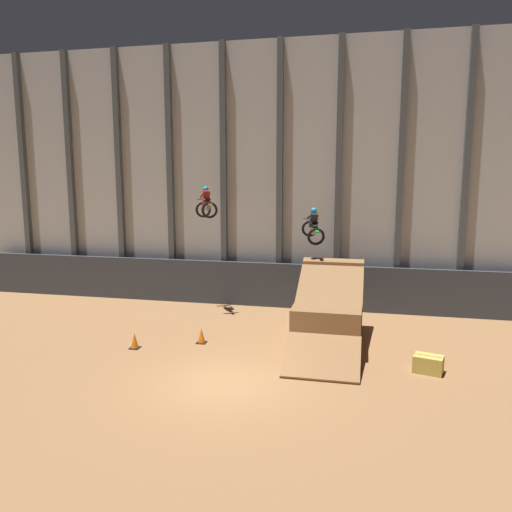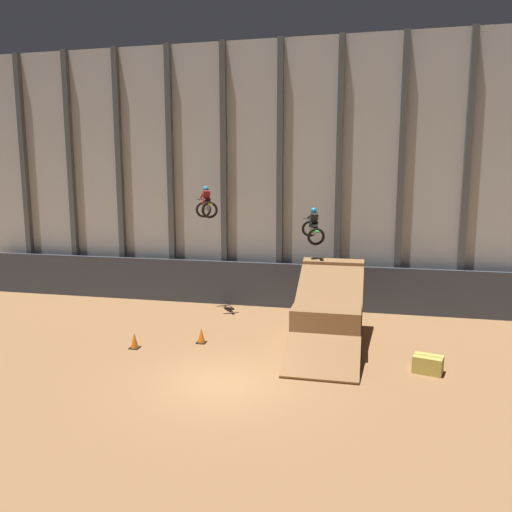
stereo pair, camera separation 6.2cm
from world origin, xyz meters
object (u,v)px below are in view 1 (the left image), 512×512
Objects in this scene: traffic_cone_near_ramp at (201,336)px; traffic_cone_arena_edge at (135,341)px; rider_bike_left_air at (206,205)px; rider_bike_right_air at (313,227)px; hay_bale_trackside at (428,364)px; dirt_ramp at (329,315)px.

traffic_cone_near_ramp is 2.46m from traffic_cone_arena_edge.
rider_bike_right_air is at bearing -37.07° from rider_bike_left_air.
rider_bike_right_air is 1.81× the size of hay_bale_trackside.
hay_bale_trackside is at bearing -8.25° from traffic_cone_near_ramp.
traffic_cone_near_ramp is (-4.69, -1.34, -0.72)m from dirt_ramp.
rider_bike_left_air reaches higher than traffic_cone_near_ramp.
hay_bale_trackside is (9.20, -5.53, -4.68)m from rider_bike_left_air.
dirt_ramp is 3.22× the size of rider_bike_right_air.
rider_bike_right_air is (-0.92, 2.40, 3.11)m from dirt_ramp.
traffic_cone_arena_edge is 0.56× the size of hay_bale_trackside.
hay_bale_trackside is at bearing -0.40° from traffic_cone_arena_edge.
dirt_ramp is 5.81× the size of hay_bale_trackside.
traffic_cone_near_ramp is at bearing -152.24° from rider_bike_right_air.
traffic_cone_arena_edge is at bearing -130.75° from rider_bike_left_air.
rider_bike_right_air reaches higher than dirt_ramp.
traffic_cone_arena_edge is at bearing 179.60° from hay_bale_trackside.
traffic_cone_near_ramp is (-3.76, -3.74, -3.83)m from rider_bike_right_air.
rider_bike_left_air is at bearing 104.86° from traffic_cone_near_ramp.
rider_bike_right_air reaches higher than traffic_cone_near_ramp.
traffic_cone_arena_edge is (-5.97, -4.84, -3.83)m from rider_bike_right_air.
rider_bike_left_air reaches higher than hay_bale_trackside.
rider_bike_left_air is (-5.84, 3.02, 3.96)m from dirt_ramp.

